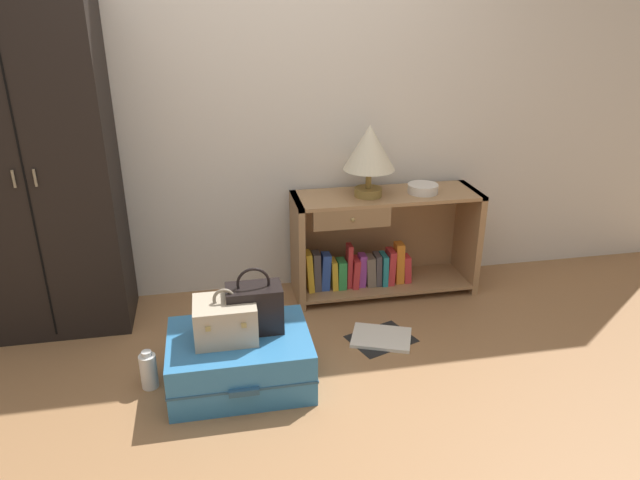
{
  "coord_description": "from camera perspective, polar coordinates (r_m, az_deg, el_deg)",
  "views": [
    {
      "loc": [
        -0.29,
        -2.08,
        1.82
      ],
      "look_at": [
        0.28,
        0.87,
        0.55
      ],
      "focal_mm": 32.82,
      "sensor_mm": 36.0,
      "label": 1
    }
  ],
  "objects": [
    {
      "name": "back_wall",
      "position": [
        3.63,
        -6.5,
        14.55
      ],
      "size": [
        6.4,
        0.1,
        2.6
      ],
      "primitive_type": "cube",
      "color": "silver",
      "rests_on": "ground_plane"
    },
    {
      "name": "train_case",
      "position": [
        2.87,
        -9.22,
        -7.68
      ],
      "size": [
        0.3,
        0.25,
        0.27
      ],
      "color": "#B7A88E",
      "rests_on": "suitcase_large"
    },
    {
      "name": "ground_plane",
      "position": [
        2.78,
        -2.39,
        -18.02
      ],
      "size": [
        9.0,
        9.0,
        0.0
      ],
      "primitive_type": "plane",
      "color": "#9E7047"
    },
    {
      "name": "handbag",
      "position": [
        2.91,
        -6.4,
        -6.56
      ],
      "size": [
        0.27,
        0.16,
        0.34
      ],
      "color": "black",
      "rests_on": "suitcase_large"
    },
    {
      "name": "bookshelf",
      "position": [
        3.79,
        5.6,
        -0.5
      ],
      "size": [
        1.18,
        0.39,
        0.67
      ],
      "color": "#A37A51",
      "rests_on": "ground_plane"
    },
    {
      "name": "table_lamp",
      "position": [
        3.53,
        4.85,
        8.77
      ],
      "size": [
        0.31,
        0.31,
        0.44
      ],
      "color": "olive",
      "rests_on": "bookshelf"
    },
    {
      "name": "open_book_on_floor",
      "position": [
        3.39,
        6.0,
        -9.46
      ],
      "size": [
        0.42,
        0.37,
        0.02
      ],
      "color": "white",
      "rests_on": "ground_plane"
    },
    {
      "name": "wardrobe",
      "position": [
        3.51,
        -25.95,
        6.52
      ],
      "size": [
        0.8,
        0.47,
        1.93
      ],
      "color": "black",
      "rests_on": "ground_plane"
    },
    {
      "name": "bowl",
      "position": [
        3.71,
        9.99,
        4.97
      ],
      "size": [
        0.19,
        0.19,
        0.06
      ],
      "primitive_type": "cylinder",
      "color": "silver",
      "rests_on": "bookshelf"
    },
    {
      "name": "bottle",
      "position": [
        3.08,
        -16.37,
        -12.1
      ],
      "size": [
        0.08,
        0.08,
        0.21
      ],
      "color": "white",
      "rests_on": "ground_plane"
    },
    {
      "name": "suitcase_large",
      "position": [
        3.0,
        -7.79,
        -11.47
      ],
      "size": [
        0.7,
        0.54,
        0.27
      ],
      "color": "teal",
      "rests_on": "ground_plane"
    }
  ]
}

